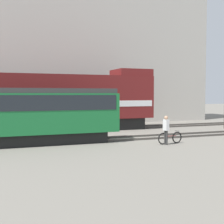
{
  "coord_description": "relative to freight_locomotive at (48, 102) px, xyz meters",
  "views": [
    {
      "loc": [
        -7.63,
        -20.31,
        3.04
      ],
      "look_at": [
        -0.05,
        -0.11,
        1.8
      ],
      "focal_mm": 50.0,
      "sensor_mm": 36.0,
      "label": 1
    }
  ],
  "objects": [
    {
      "name": "streetcar",
      "position": [
        -2.53,
        -6.19,
        -0.48
      ],
      "size": [
        11.52,
        2.54,
        3.39
      ],
      "color": "black",
      "rests_on": "ground"
    },
    {
      "name": "building_backdrop",
      "position": [
        3.62,
        8.2,
        5.17
      ],
      "size": [
        31.28,
        6.0,
        15.18
      ],
      "color": "#B7B2A8",
      "rests_on": "ground"
    },
    {
      "name": "person",
      "position": [
        5.55,
        -9.12,
        -1.35
      ],
      "size": [
        0.26,
        0.38,
        1.75
      ],
      "color": "#333333",
      "rests_on": "ground"
    },
    {
      "name": "ground_plane",
      "position": [
        3.62,
        -5.07,
        -2.42
      ],
      "size": [
        120.0,
        120.0,
        0.0
      ],
      "primitive_type": "plane",
      "color": "slate"
    },
    {
      "name": "track_near",
      "position": [
        3.62,
        -6.19,
        -2.35
      ],
      "size": [
        60.0,
        1.5,
        0.14
      ],
      "color": "#47423D",
      "rests_on": "ground"
    },
    {
      "name": "track_far",
      "position": [
        3.62,
        0.0,
        -2.35
      ],
      "size": [
        60.0,
        1.51,
        0.14
      ],
      "color": "#47423D",
      "rests_on": "ground"
    },
    {
      "name": "bicycle",
      "position": [
        5.96,
        -8.92,
        -2.06
      ],
      "size": [
        1.78,
        0.44,
        0.78
      ],
      "color": "black",
      "rests_on": "ground"
    },
    {
      "name": "freight_locomotive",
      "position": [
        0.0,
        0.0,
        0.0
      ],
      "size": [
        17.9,
        3.04,
        5.19
      ],
      "color": "black",
      "rests_on": "ground"
    }
  ]
}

